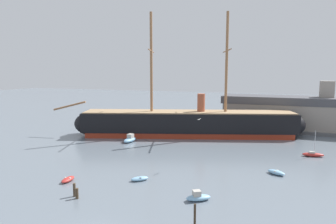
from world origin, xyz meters
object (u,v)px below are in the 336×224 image
motorboat_far_left (122,123)px  seagull_in_flight (199,119)px  dinghy_foreground_left (68,179)px  dinghy_distant_centre (232,126)px  dinghy_mid_right (276,172)px  motorboat_alongside_bow (130,139)px  mooring_piling_left_pair (74,190)px  dockside_warehouse_right (327,115)px  tall_ship (188,123)px  mooring_piling_right_pair (195,214)px  motorboat_foreground_right (198,197)px  sailboat_alongside_stern (313,154)px  dinghy_near_centre (140,179)px  mooring_piling_nearest (77,193)px

motorboat_far_left → seagull_in_flight: (31.27, -30.38, 7.39)m
dinghy_foreground_left → dinghy_distant_centre: dinghy_foreground_left is taller
dinghy_mid_right → motorboat_alongside_bow: (-31.28, 11.32, 0.29)m
mooring_piling_left_pair → seagull_in_flight: 21.98m
dinghy_foreground_left → mooring_piling_left_pair: 5.87m
dockside_warehouse_right → dinghy_foreground_left: bearing=-127.1°
dinghy_distant_centre → dinghy_foreground_left: bearing=-107.0°
tall_ship → dinghy_distant_centre: tall_ship is taller
mooring_piling_right_pair → dockside_warehouse_right: dockside_warehouse_right is taller
mooring_piling_right_pair → seagull_in_flight: 20.55m
tall_ship → motorboat_foreground_right: tall_ship is taller
tall_ship → sailboat_alongside_stern: bearing=-18.7°
dockside_warehouse_right → motorboat_far_left: bearing=-170.6°
dinghy_distant_centre → seagull_in_flight: 39.04m
mooring_piling_left_pair → mooring_piling_right_pair: 16.39m
dinghy_near_centre → seagull_in_flight: 13.59m
dinghy_foreground_left → mooring_piling_nearest: mooring_piling_nearest is taller
dinghy_foreground_left → dinghy_mid_right: dinghy_mid_right is taller
motorboat_foreground_right → mooring_piling_nearest: 15.14m
sailboat_alongside_stern → mooring_piling_right_pair: 35.11m
mooring_piling_nearest → mooring_piling_right_pair: size_ratio=0.59×
dinghy_mid_right → motorboat_foreground_right: bearing=-123.4°
tall_ship → motorboat_alongside_bow: (-10.41, -10.73, -2.55)m
tall_ship → seagull_in_flight: bearing=-69.3°
motorboat_alongside_bow → mooring_piling_right_pair: mooring_piling_right_pair is taller
dinghy_foreground_left → motorboat_alongside_bow: motorboat_alongside_bow is taller
motorboat_alongside_bow → motorboat_far_left: 22.20m
dockside_warehouse_right → motorboat_alongside_bow: bearing=-147.2°
dinghy_near_centre → dockside_warehouse_right: (30.18, 48.72, 4.22)m
mooring_piling_left_pair → dinghy_near_centre: bearing=56.2°
sailboat_alongside_stern → mooring_piling_right_pair: (-13.88, -32.24, 0.72)m
tall_ship → motorboat_foreground_right: (11.99, -35.54, -2.72)m
dinghy_distant_centre → motorboat_foreground_right: bearing=-86.0°
motorboat_foreground_right → mooring_piling_nearest: mooring_piling_nearest is taller
motorboat_foreground_right → motorboat_far_left: size_ratio=0.74×
mooring_piling_right_pair → dockside_warehouse_right: size_ratio=0.04×
motorboat_foreground_right → motorboat_far_left: bearing=128.7°
dinghy_near_centre → dinghy_mid_right: dinghy_mid_right is taller
dinghy_foreground_left → motorboat_foreground_right: 19.35m
motorboat_far_left → seagull_in_flight: 44.22m
dinghy_near_centre → mooring_piling_right_pair: 14.56m
motorboat_far_left → mooring_piling_left_pair: 51.48m
tall_ship → dockside_warehouse_right: (32.41, 16.83, 1.35)m
mooring_piling_left_pair → motorboat_foreground_right: bearing=16.0°
dinghy_foreground_left → dockside_warehouse_right: size_ratio=0.05×
dinghy_near_centre → dinghy_mid_right: (18.64, 9.84, 0.03)m
dinghy_distant_centre → mooring_piling_nearest: size_ratio=1.48×
motorboat_foreground_right → dockside_warehouse_right: bearing=68.7°
dinghy_foreground_left → sailboat_alongside_stern: sailboat_alongside_stern is taller
mooring_piling_right_pair → seagull_in_flight: seagull_in_flight is taller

